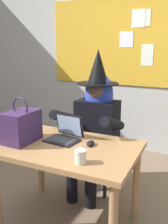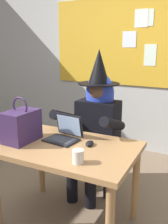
% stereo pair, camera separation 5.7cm
% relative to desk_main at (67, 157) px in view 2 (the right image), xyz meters
% --- Properties ---
extents(ground_plane, '(24.00, 24.00, 0.00)m').
position_rel_desk_main_xyz_m(ground_plane, '(-0.13, -0.09, -0.62)').
color(ground_plane, '#75604C').
extents(wall_back_bulletin, '(6.20, 2.11, 2.93)m').
position_rel_desk_main_xyz_m(wall_back_bulletin, '(-0.13, 1.92, 0.86)').
color(wall_back_bulletin, '#B2B2AD').
rests_on(wall_back_bulletin, ground).
extents(desk_main, '(1.14, 0.80, 0.72)m').
position_rel_desk_main_xyz_m(desk_main, '(0.00, 0.00, 0.00)').
color(desk_main, '#A37547').
rests_on(desk_main, ground).
extents(chair_at_desk, '(0.44, 0.44, 0.88)m').
position_rel_desk_main_xyz_m(chair_at_desk, '(-0.05, 0.73, -0.12)').
color(chair_at_desk, black).
rests_on(chair_at_desk, ground).
extents(person_costumed, '(0.60, 0.68, 1.47)m').
position_rel_desk_main_xyz_m(person_costumed, '(-0.05, 0.61, 0.17)').
color(person_costumed, black).
rests_on(person_costumed, ground).
extents(laptop, '(0.29, 0.26, 0.21)m').
position_rel_desk_main_xyz_m(laptop, '(-0.09, 0.11, 0.15)').
color(laptop, black).
rests_on(laptop, desk_main).
extents(computer_mouse, '(0.08, 0.11, 0.03)m').
position_rel_desk_main_xyz_m(computer_mouse, '(0.16, 0.09, 0.12)').
color(computer_mouse, black).
rests_on(computer_mouse, desk_main).
extents(handbag, '(0.20, 0.30, 0.38)m').
position_rel_desk_main_xyz_m(handbag, '(-0.39, -0.10, 0.24)').
color(handbag, '#38234C').
rests_on(handbag, desk_main).
extents(coffee_mug, '(0.08, 0.08, 0.09)m').
position_rel_desk_main_xyz_m(coffee_mug, '(0.24, -0.22, 0.15)').
color(coffee_mug, silver).
rests_on(coffee_mug, desk_main).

